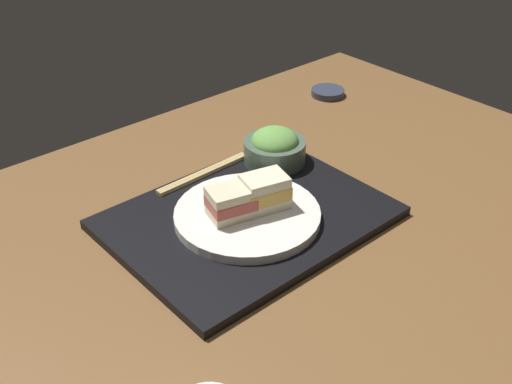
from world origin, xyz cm
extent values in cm
cube|color=brown|center=(0.00, 0.00, -1.50)|extent=(140.00, 100.00, 3.00)
cube|color=black|center=(-1.02, -7.30, 0.79)|extent=(42.67, 32.45, 1.59)
cylinder|color=white|center=(-0.16, -6.24, 2.35)|extent=(23.31, 23.31, 1.52)
cube|color=#EFE5C1|center=(-2.96, -5.49, 3.92)|extent=(8.01, 6.72, 1.64)
cube|color=gold|center=(-2.96, -5.49, 5.88)|extent=(8.36, 6.92, 2.27)
cube|color=#EFE5C1|center=(-2.96, -5.49, 7.83)|extent=(8.01, 6.72, 1.64)
cube|color=beige|center=(2.64, -6.99, 3.87)|extent=(8.01, 6.72, 1.53)
cube|color=#B74C42|center=(2.64, -6.99, 5.54)|extent=(8.07, 6.93, 1.82)
cube|color=beige|center=(2.64, -6.99, 7.22)|extent=(8.01, 6.72, 1.53)
cylinder|color=#4C6051|center=(-15.71, -16.88, 3.69)|extent=(11.29, 11.29, 4.20)
ellipsoid|color=#6BA84C|center=(-15.71, -16.88, 5.79)|extent=(8.60, 8.60, 4.73)
cube|color=tan|center=(-2.98, -21.99, 1.94)|extent=(19.51, 1.15, 0.70)
cube|color=tan|center=(-3.00, -21.25, 1.94)|extent=(19.51, 1.15, 0.70)
cylinder|color=#33384C|center=(-47.28, -33.06, 0.74)|extent=(7.53, 7.53, 1.48)
camera|label=1|loc=(53.02, 56.22, 59.57)|focal=44.18mm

